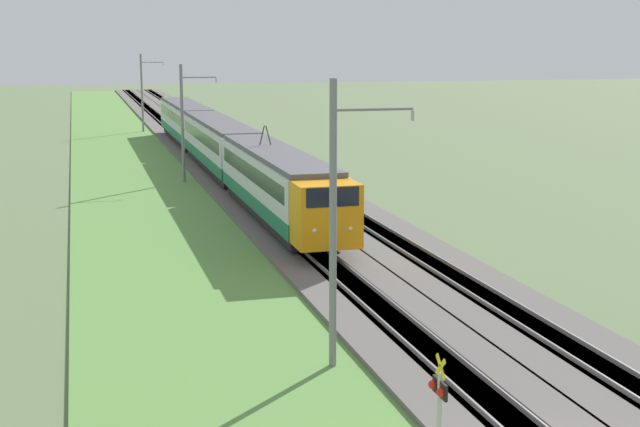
% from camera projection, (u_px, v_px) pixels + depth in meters
% --- Properties ---
extents(ballast_main, '(240.00, 4.40, 0.30)m').
position_uv_depth(ballast_main, '(218.00, 171.00, 67.08)').
color(ballast_main, '#605B56').
rests_on(ballast_main, ground).
extents(ballast_adjacent, '(240.00, 4.40, 0.30)m').
position_uv_depth(ballast_adjacent, '(274.00, 168.00, 68.20)').
color(ballast_adjacent, '#605B56').
rests_on(ballast_adjacent, ground).
extents(track_main, '(240.00, 1.57, 0.45)m').
position_uv_depth(track_main, '(218.00, 170.00, 67.08)').
color(track_main, '#4C4238').
rests_on(track_main, ground).
extents(track_adjacent, '(240.00, 1.57, 0.45)m').
position_uv_depth(track_adjacent, '(274.00, 168.00, 68.20)').
color(track_adjacent, '#4C4238').
rests_on(track_adjacent, ground).
extents(grass_verge, '(240.00, 10.18, 0.12)m').
position_uv_depth(grass_verge, '(142.00, 175.00, 65.64)').
color(grass_verge, '#5B8E42').
rests_on(grass_verge, ground).
extents(passenger_train, '(60.60, 2.88, 5.09)m').
position_uv_depth(passenger_train, '(219.00, 142.00, 66.04)').
color(passenger_train, orange).
rests_on(passenger_train, ground).
extents(crossing_signal_near, '(0.70, 0.23, 3.14)m').
position_uv_depth(crossing_signal_near, '(439.00, 411.00, 18.88)').
color(crossing_signal_near, beige).
rests_on(crossing_signal_near, ground).
extents(catenary_mast_near, '(0.22, 2.56, 8.62)m').
position_uv_depth(catenary_mast_near, '(335.00, 223.00, 25.79)').
color(catenary_mast_near, slate).
rests_on(catenary_mast_near, ground).
extents(catenary_mast_mid, '(0.22, 2.56, 8.20)m').
position_uv_depth(catenary_mast_mid, '(183.00, 123.00, 61.05)').
color(catenary_mast_mid, slate).
rests_on(catenary_mast_mid, ground).
extents(catenary_mast_far, '(0.22, 2.56, 8.48)m').
position_uv_depth(catenary_mast_far, '(142.00, 92.00, 96.25)').
color(catenary_mast_far, slate).
rests_on(catenary_mast_far, ground).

